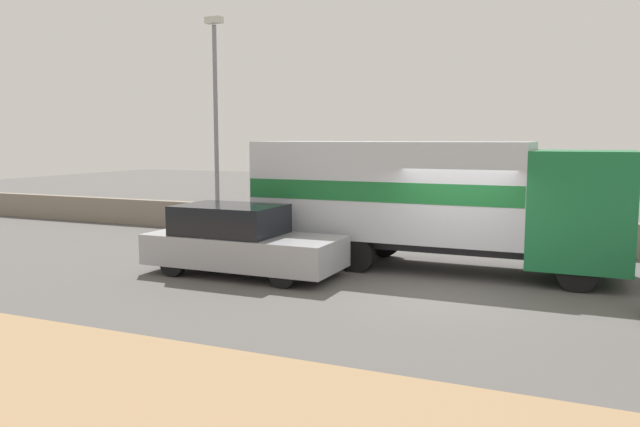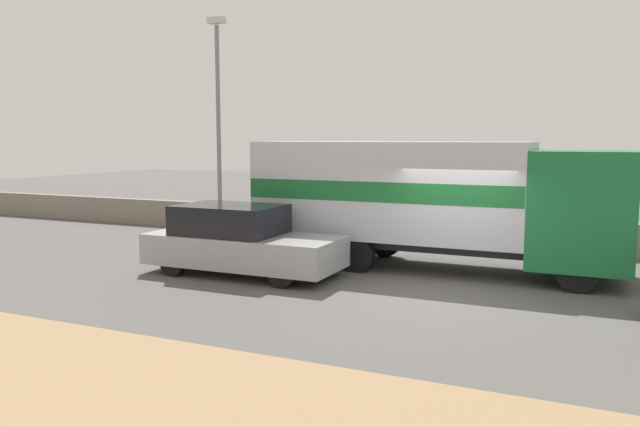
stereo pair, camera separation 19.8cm
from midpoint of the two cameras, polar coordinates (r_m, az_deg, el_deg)
The scene contains 5 objects.
ground_plane at distance 13.04m, azimuth 11.53°, elevation -7.32°, with size 80.00×80.00×0.00m, color #514F4C.
stone_wall_backdrop at distance 18.70m, azimuth 15.65°, elevation -1.70°, with size 60.00×0.35×0.93m.
street_lamp at distance 20.78m, azimuth -9.02°, elevation 9.25°, with size 0.56×0.28×7.02m.
box_truck at distance 15.32m, azimuth 10.32°, elevation 1.61°, with size 8.76×2.50×3.09m.
car_hatchback at distance 14.68m, azimuth -6.97°, elevation -2.50°, with size 4.59×1.86×1.62m.
Camera 2 is at (2.85, -12.31, 3.16)m, focal length 35.00 mm.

